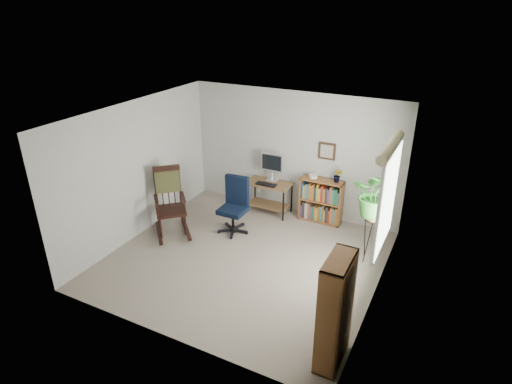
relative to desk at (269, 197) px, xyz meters
The scene contains 18 objects.
floor 1.77m from the desk, 77.38° to the right, with size 4.20×4.00×0.00m, color gray.
ceiling 2.71m from the desk, 77.38° to the right, with size 4.20×4.00×0.00m, color silver.
wall_back 1.01m from the desk, 38.25° to the left, with size 4.20×0.00×2.40m, color #B1B0AC.
wall_front 3.82m from the desk, 84.13° to the right, with size 4.20×0.00×2.40m, color #B1B0AC.
wall_left 2.57m from the desk, 135.33° to the right, with size 0.00×4.00×2.40m, color #B1B0AC.
wall_right 3.13m from the desk, 34.42° to the right, with size 0.00×4.00×2.40m, color #B1B0AC.
window 3.01m from the desk, 29.84° to the right, with size 0.12×1.20×1.50m, color silver, non-canonical shape.
desk is the anchor object (origin of this frame).
monitor 0.61m from the desk, 90.00° to the left, with size 0.46×0.16×0.56m, color silver, non-canonical shape.
keyboard 0.35m from the desk, 90.00° to the right, with size 0.40×0.15×0.03m, color black.
office_chair 1.05m from the desk, 103.30° to the right, with size 0.57×0.57×1.05m, color black, non-canonical shape.
rocking_chair 1.98m from the desk, 128.05° to the right, with size 0.64×1.07×1.25m, color black, non-canonical shape.
low_bookshelf 1.05m from the desk, ahead, with size 0.81×0.27×0.85m, color brown, non-canonical shape.
tall_bookshelf 3.89m from the desk, 53.55° to the right, with size 0.26×0.62×1.41m, color brown, non-canonical shape.
plant_stand 2.33m from the desk, 20.26° to the right, with size 0.24×0.24×0.87m, color black, non-canonical shape.
spider_plant 2.62m from the desk, 20.26° to the right, with size 1.69×1.88×1.46m, color #286724.
potted_plant_small 1.45m from the desk, ahead, with size 0.13×0.24×0.11m, color #286724.
framed_picture 1.50m from the desk, 14.61° to the left, with size 0.32×0.04×0.32m, color black, non-canonical shape.
Camera 1 is at (2.85, -5.21, 3.94)m, focal length 30.00 mm.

